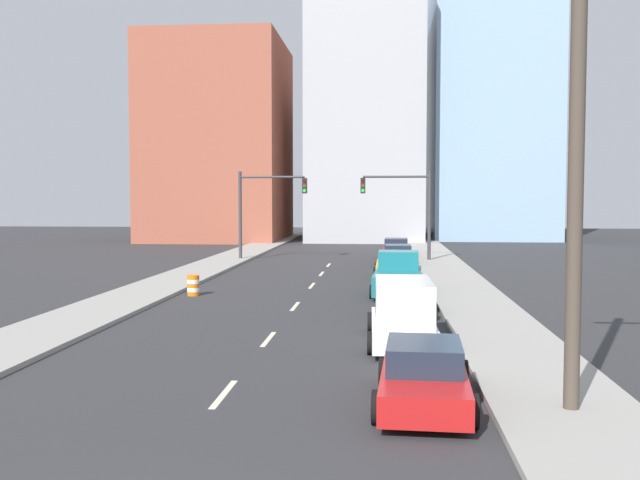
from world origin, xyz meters
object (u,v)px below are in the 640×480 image
utility_pole_right_near (576,156)px  sedan_maroon (396,250)px  traffic_signal_right (409,202)px  sedan_green (405,297)px  traffic_barrel (193,285)px  pickup_truck_teal (398,277)px  sedan_navy (398,256)px  sedan_yellow (392,265)px  traffic_signal_left (259,202)px  box_truck_white (403,314)px  sedan_red (424,376)px

utility_pole_right_near → sedan_maroon: 38.30m
traffic_signal_right → sedan_green: 23.20m
traffic_barrel → pickup_truck_teal: 9.64m
pickup_truck_teal → sedan_navy: size_ratio=1.22×
pickup_truck_teal → sedan_yellow: 6.74m
traffic_signal_left → sedan_navy: 11.01m
pickup_truck_teal → traffic_signal_right: bearing=89.1°
box_truck_white → sedan_navy: 25.27m
traffic_signal_left → traffic_barrel: (0.11, -18.51, -3.73)m
sedan_red → sedan_navy: 31.80m
pickup_truck_teal → sedan_navy: (0.26, 13.51, -0.15)m
traffic_barrel → traffic_signal_left: bearing=90.4°
sedan_yellow → traffic_signal_right: bearing=83.5°
sedan_red → utility_pole_right_near: bearing=-6.8°
utility_pole_right_near → sedan_yellow: (-3.39, 25.52, -4.71)m
sedan_yellow → pickup_truck_teal: bearing=-87.7°
sedan_red → sedan_green: sedan_green is taller
traffic_signal_right → sedan_red: size_ratio=1.35×
traffic_signal_left → box_truck_white: (9.52, -28.64, -3.25)m
sedan_yellow → sedan_green: bearing=-87.8°
box_truck_white → sedan_navy: bearing=88.1°
sedan_green → sedan_red: bearing=-89.5°
traffic_barrel → sedan_red: sedan_red is taller
sedan_navy → traffic_signal_left: bearing=160.1°
traffic_signal_right → sedan_yellow: size_ratio=1.35×
sedan_green → sedan_yellow: 12.76m
utility_pole_right_near → sedan_maroon: size_ratio=2.27×
sedan_maroon → sedan_green: bearing=-88.2°
traffic_signal_right → sedan_green: size_ratio=1.50×
traffic_signal_right → utility_pole_right_near: 35.75m
traffic_signal_left → utility_pole_right_near: utility_pole_right_near is taller
sedan_green → sedan_maroon: (0.09, 25.14, 0.04)m
sedan_green → sedan_yellow: bearing=91.8°
traffic_signal_right → sedan_yellow: traffic_signal_right is taller
traffic_barrel → sedan_red: bearing=-59.9°
traffic_barrel → sedan_green: size_ratio=0.22×
traffic_barrel → utility_pole_right_near: bearing=-53.5°
sedan_green → sedan_maroon: 25.14m
traffic_signal_right → traffic_barrel: traffic_signal_right is taller
utility_pole_right_near → pickup_truck_teal: 19.60m
sedan_red → sedan_green: 12.27m
traffic_barrel → sedan_maroon: bearing=64.9°
utility_pole_right_near → sedan_yellow: size_ratio=2.22×
sedan_maroon → traffic_signal_left: bearing=-165.2°
box_truck_white → pickup_truck_teal: (0.09, 11.75, -0.15)m
traffic_signal_left → traffic_barrel: 18.88m
traffic_signal_right → sedan_yellow: bearing=-97.2°
traffic_signal_right → sedan_green: traffic_signal_right is taller
traffic_signal_left → traffic_signal_right: bearing=0.0°
box_truck_white → sedan_green: 5.75m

